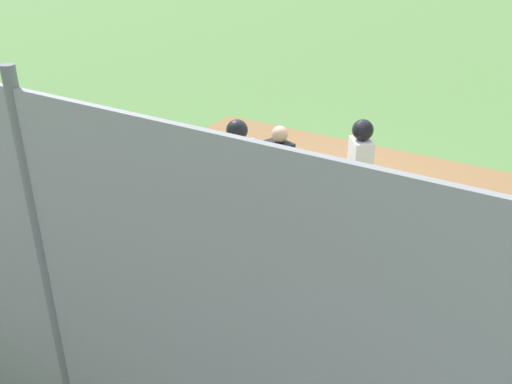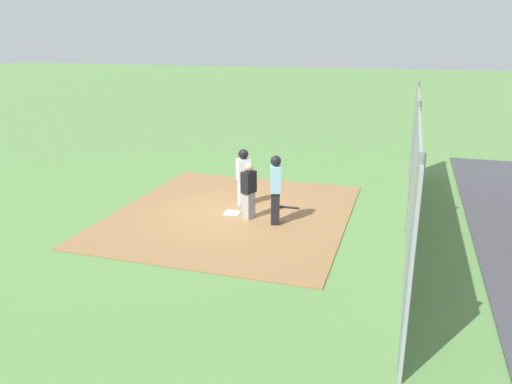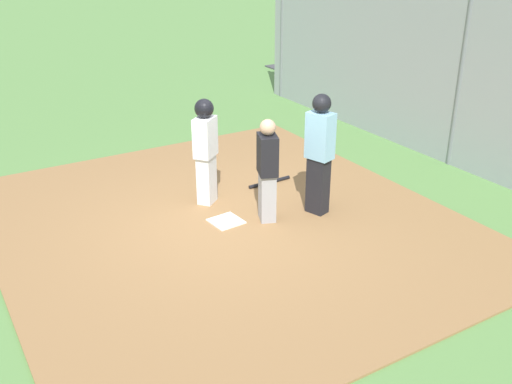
{
  "view_description": "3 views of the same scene",
  "coord_description": "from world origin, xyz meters",
  "px_view_note": "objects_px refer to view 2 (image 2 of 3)",
  "views": [
    {
      "loc": [
        3.31,
        -7.08,
        4.27
      ],
      "look_at": [
        -0.27,
        -1.14,
        0.82
      ],
      "focal_mm": 40.3,
      "sensor_mm": 36.0,
      "label": 1
    },
    {
      "loc": [
        -12.24,
        -4.53,
        4.76
      ],
      "look_at": [
        -0.34,
        -0.81,
        0.83
      ],
      "focal_mm": 34.48,
      "sensor_mm": 36.0,
      "label": 2
    },
    {
      "loc": [
        -6.92,
        3.66,
        4.02
      ],
      "look_at": [
        -0.39,
        -0.28,
        0.6
      ],
      "focal_mm": 41.28,
      "sensor_mm": 36.0,
      "label": 3
    }
  ],
  "objects_px": {
    "umpire": "(275,188)",
    "baseball_bat": "(285,207)",
    "home_plate": "(232,213)",
    "catcher": "(249,190)",
    "runner": "(243,173)"
  },
  "relations": [
    {
      "from": "umpire",
      "to": "baseball_bat",
      "type": "xyz_separation_m",
      "value": [
        1.29,
        0.04,
        -0.96
      ]
    },
    {
      "from": "home_plate",
      "to": "baseball_bat",
      "type": "height_order",
      "value": "baseball_bat"
    },
    {
      "from": "umpire",
      "to": "home_plate",
      "type": "bearing_deg",
      "value": -34.26
    },
    {
      "from": "catcher",
      "to": "baseball_bat",
      "type": "relative_size",
      "value": 1.91
    },
    {
      "from": "home_plate",
      "to": "catcher",
      "type": "height_order",
      "value": "catcher"
    },
    {
      "from": "home_plate",
      "to": "catcher",
      "type": "bearing_deg",
      "value": -112.33
    },
    {
      "from": "home_plate",
      "to": "catcher",
      "type": "relative_size",
      "value": 0.28
    },
    {
      "from": "catcher",
      "to": "baseball_bat",
      "type": "xyz_separation_m",
      "value": [
        1.11,
        -0.75,
        -0.77
      ]
    },
    {
      "from": "home_plate",
      "to": "baseball_bat",
      "type": "relative_size",
      "value": 0.54
    },
    {
      "from": "catcher",
      "to": "runner",
      "type": "bearing_deg",
      "value": -42.68
    },
    {
      "from": "catcher",
      "to": "baseball_bat",
      "type": "bearing_deg",
      "value": -102.59
    },
    {
      "from": "catcher",
      "to": "umpire",
      "type": "height_order",
      "value": "umpire"
    },
    {
      "from": "catcher",
      "to": "umpire",
      "type": "distance_m",
      "value": 0.83
    },
    {
      "from": "home_plate",
      "to": "umpire",
      "type": "bearing_deg",
      "value": -106.96
    },
    {
      "from": "runner",
      "to": "catcher",
      "type": "bearing_deg",
      "value": -12.49
    }
  ]
}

